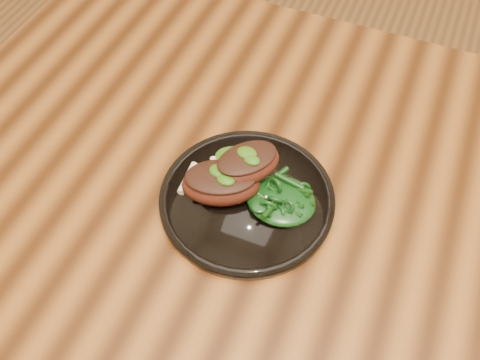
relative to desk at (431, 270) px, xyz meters
name	(u,v)px	position (x,y,z in m)	size (l,w,h in m)	color
desk	(431,270)	(0.00, 0.00, 0.00)	(1.60, 0.80, 0.75)	#321706
plate	(247,199)	(-0.27, -0.04, 0.09)	(0.24, 0.24, 0.01)	black
lamb_chop_front	(221,183)	(-0.31, -0.05, 0.12)	(0.12, 0.10, 0.05)	#45170D
lamb_chop_back	(247,163)	(-0.28, -0.02, 0.14)	(0.11, 0.11, 0.04)	#45170D
herb_smear	(241,161)	(-0.30, 0.01, 0.10)	(0.08, 0.05, 0.00)	#183F06
greens_heap	(281,198)	(-0.22, -0.04, 0.11)	(0.09, 0.09, 0.04)	black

